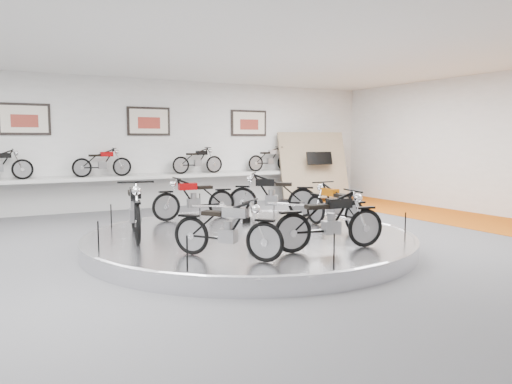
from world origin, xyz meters
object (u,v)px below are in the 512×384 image
display_platform (250,241)px  bike_f (335,206)px  bike_a (272,195)px  bike_e (330,220)px  bike_d (227,229)px  shelf (153,177)px  bike_b (194,198)px  bike_c (135,208)px

display_platform → bike_f: bike_f is taller
bike_a → bike_e: (-0.98, -3.56, -0.03)m
bike_f → bike_d: bearing=111.6°
bike_a → bike_d: (-2.74, -3.27, -0.06)m
shelf → bike_b: size_ratio=6.55×
display_platform → shelf: (0.00, 6.40, 0.85)m
bike_e → bike_a: bearing=83.4°
shelf → bike_d: 8.20m
shelf → bike_b: 4.29m
display_platform → bike_e: bike_e is taller
bike_b → bike_c: (-1.76, -1.44, 0.06)m
bike_b → bike_c: 2.27m
display_platform → bike_f: bearing=-13.3°
bike_c → bike_f: size_ratio=1.15×
bike_b → bike_a: bearing=165.5°
shelf → bike_f: 7.04m
display_platform → bike_a: bike_a is taller
bike_a → bike_d: bike_a is taller
bike_c → display_platform: bearing=83.6°
shelf → bike_a: bearing=-73.3°
display_platform → bike_b: bike_b is taller
display_platform → bike_d: bike_d is taller
shelf → bike_c: 6.07m
bike_e → display_platform: bearing=112.1°
bike_d → bike_f: bike_f is taller
shelf → bike_a: size_ratio=6.09×
bike_c → bike_f: bearing=86.0°
display_platform → bike_f: size_ratio=3.92×
bike_e → bike_f: (1.30, 1.56, -0.02)m
display_platform → shelf: size_ratio=0.58×
bike_f → shelf: bearing=13.4°
shelf → display_platform: bearing=-90.0°
bike_b → bike_f: (2.08, -2.55, -0.01)m
bike_b → bike_c: bearing=42.1°
bike_c → bike_d: bike_c is taller
bike_d → bike_f: bearing=74.7°
bike_d → bike_c: bearing=160.2°
bike_b → bike_c: size_ratio=0.89×
bike_a → bike_c: bearing=49.5°
bike_f → bike_b: bearing=38.2°
bike_e → bike_f: size_ratio=1.05×
bike_a → bike_c: size_ratio=0.96×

